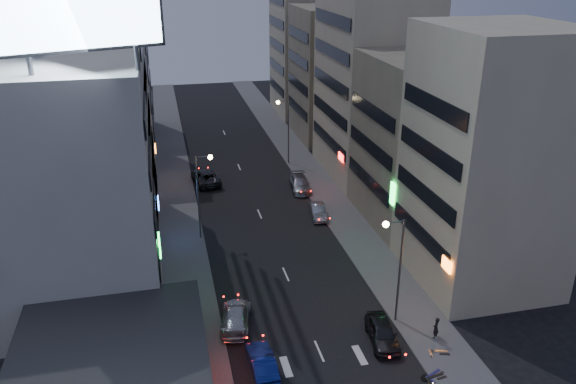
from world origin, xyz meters
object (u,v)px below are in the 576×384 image
object	(u,v)px
road_car_blue	(262,362)
scooter_black_b	(443,365)
person	(436,328)
scooter_black_a	(475,382)
parked_car_right_near	(382,333)
parked_car_right_mid	(318,211)
parked_car_left	(206,177)
scooter_silver_a	(457,380)
parked_car_right_far	(300,184)
scooter_blue	(439,362)
road_car_silver	(236,316)
scooter_silver_b	(449,343)

from	to	relation	value
road_car_blue	scooter_black_b	xyz separation A→B (m)	(11.03, -2.82, -0.01)
road_car_blue	scooter_black_b	bearing A→B (deg)	164.47
person	scooter_black_a	xyz separation A→B (m)	(-0.02, -5.18, -0.19)
parked_car_right_near	person	xyz separation A→B (m)	(3.68, -0.54, 0.17)
parked_car_right_mid	parked_car_left	world-z (taller)	parked_car_left
parked_car_right_near	scooter_silver_a	size ratio (longest dim) A/B	2.46
road_car_blue	person	world-z (taller)	person
person	parked_car_left	bearing A→B (deg)	-106.93
parked_car_right_mid	parked_car_right_far	bearing A→B (deg)	96.57
scooter_blue	scooter_silver_a	bearing A→B (deg)	164.26
road_car_blue	road_car_silver	bearing A→B (deg)	-81.25
road_car_silver	scooter_black_a	bearing A→B (deg)	155.30
scooter_silver_a	scooter_blue	distance (m)	1.80
parked_car_right_far	person	world-z (taller)	person
road_car_blue	scooter_silver_b	xyz separation A→B (m)	(12.45, -0.96, -0.01)
parked_car_left	parked_car_right_near	bearing A→B (deg)	98.13
parked_car_right_mid	scooter_black_b	xyz separation A→B (m)	(1.33, -23.87, 0.05)
road_car_blue	person	xyz separation A→B (m)	(12.21, 0.52, 0.21)
scooter_silver_a	scooter_blue	size ratio (longest dim) A/B	0.98
scooter_black_a	scooter_silver_a	xyz separation A→B (m)	(-0.97, 0.45, -0.06)
scooter_black_a	scooter_black_b	size ratio (longest dim) A/B	1.04
road_car_blue	scooter_black_b	distance (m)	11.38
parked_car_right_near	road_car_blue	bearing A→B (deg)	-165.43
person	scooter_silver_a	bearing A→B (deg)	39.84
parked_car_right_far	scooter_silver_a	size ratio (longest dim) A/B	2.83
road_car_blue	scooter_silver_a	bearing A→B (deg)	158.22
parked_car_right_near	parked_car_right_mid	world-z (taller)	parked_car_right_near
parked_car_right_far	parked_car_left	bearing A→B (deg)	162.33
parked_car_left	scooter_black_b	bearing A→B (deg)	100.19
person	road_car_blue	bearing A→B (deg)	-35.93
scooter_blue	parked_car_left	bearing A→B (deg)	-6.12
scooter_black_a	scooter_silver_b	distance (m)	3.71
scooter_blue	road_car_silver	bearing A→B (deg)	33.22
parked_car_right_mid	scooter_blue	bearing A→B (deg)	-80.33
parked_car_right_far	road_car_silver	xyz separation A→B (m)	(-10.60, -23.12, -0.02)
person	scooter_black_a	size ratio (longest dim) A/B	0.80
scooter_silver_a	scooter_black_b	distance (m)	1.41
parked_car_right_mid	scooter_blue	size ratio (longest dim) A/B	2.18
parked_car_left	parked_car_right_far	bearing A→B (deg)	148.72
road_car_blue	scooter_silver_b	world-z (taller)	road_car_blue
parked_car_right_far	scooter_silver_a	world-z (taller)	parked_car_right_far
person	scooter_black_b	xyz separation A→B (m)	(-1.19, -3.34, -0.21)
scooter_black_b	scooter_silver_a	bearing A→B (deg)	178.21
road_car_blue	road_car_silver	xyz separation A→B (m)	(-0.91, 5.19, 0.01)
scooter_silver_a	scooter_silver_b	distance (m)	3.48
parked_car_right_mid	scooter_black_a	xyz separation A→B (m)	(2.50, -25.71, 0.07)
person	parked_car_right_near	bearing A→B (deg)	-46.73
scooter_black_a	parked_car_right_mid	bearing A→B (deg)	18.90
person	scooter_silver_a	world-z (taller)	person
scooter_blue	scooter_black_a	bearing A→B (deg)	-175.16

